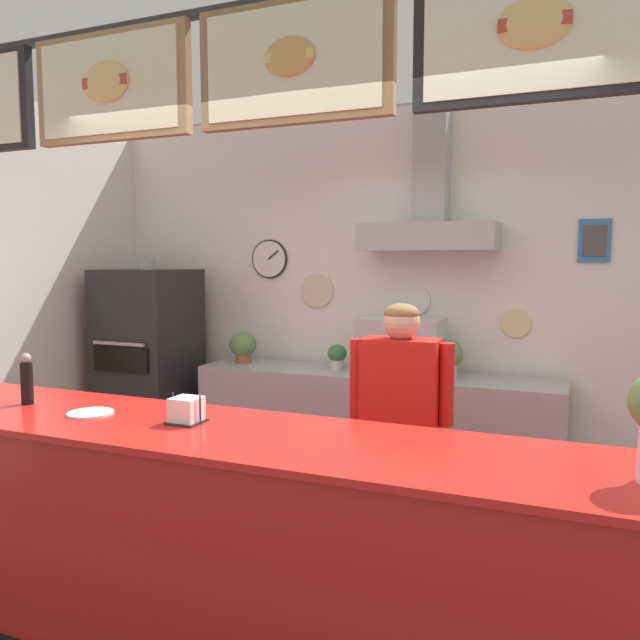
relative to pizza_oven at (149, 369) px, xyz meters
name	(u,v)px	position (x,y,z in m)	size (l,w,h in m)	color
ground_plane	(295,630)	(2.14, -1.69, -0.85)	(6.51, 6.51, 0.00)	#3F3A38
back_wall_assembly	(410,282)	(2.15, 0.40, 0.75)	(5.43, 2.38, 2.96)	#9E9E99
service_counter	(262,555)	(2.14, -2.02, -0.32)	(4.23, 0.74, 1.05)	red
back_prep_counter	(373,433)	(1.93, 0.17, -0.39)	(2.75, 0.56, 0.92)	#A3A5AD
pizza_oven	(149,369)	(0.00, 0.00, 0.00)	(0.70, 0.72, 1.79)	#232326
shop_worker	(400,430)	(2.46, -0.97, -0.02)	(0.58, 0.24, 1.53)	#232328
espresso_machine	(401,347)	(2.15, 0.15, 0.28)	(0.59, 0.50, 0.42)	#B7BABF
potted_oregano	(337,355)	(1.63, 0.20, 0.18)	(0.15, 0.15, 0.19)	beige
potted_rosemary	(243,346)	(0.81, 0.18, 0.22)	(0.22, 0.22, 0.25)	#9E563D
potted_thyme	(447,357)	(2.49, 0.14, 0.23)	(0.23, 0.23, 0.28)	beige
napkin_holder	(187,411)	(1.76, -1.99, 0.25)	(0.15, 0.14, 0.13)	#262628
pepper_grinder	(27,379)	(0.81, -1.99, 0.33)	(0.06, 0.06, 0.26)	black
condiment_plate	(91,413)	(1.26, -2.03, 0.21)	(0.21, 0.21, 0.01)	white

